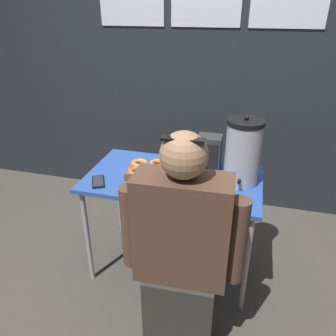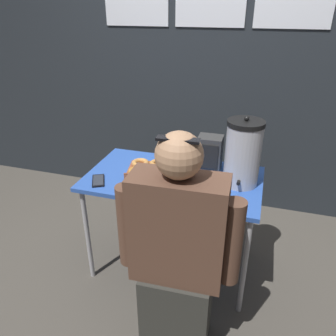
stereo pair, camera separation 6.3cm
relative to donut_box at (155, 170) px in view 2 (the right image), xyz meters
name	(u,v)px [view 2 (the right image)]	position (x,y,z in m)	size (l,w,h in m)	color
ground_plane	(173,264)	(0.13, -0.02, -0.77)	(12.00, 12.00, 0.00)	#4C473F
back_wall	(208,64)	(0.13, 1.05, 0.52)	(6.00, 0.11, 2.58)	#23282D
folding_table	(173,185)	(0.13, -0.02, -0.08)	(1.13, 0.65, 0.75)	#2D56B2
donut_box	(155,170)	(0.00, 0.00, 0.00)	(0.44, 0.35, 0.05)	brown
coffee_urn	(243,153)	(0.56, 0.02, 0.18)	(0.22, 0.25, 0.44)	#B7B7BC
cell_phone	(98,181)	(-0.31, -0.22, -0.02)	(0.14, 0.17, 0.01)	black
space_heater	(210,153)	(0.33, 0.17, 0.09)	(0.16, 0.14, 0.23)	#333333
person_seated	(177,257)	(0.32, -0.59, -0.16)	(0.62, 0.27, 1.29)	#33332D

